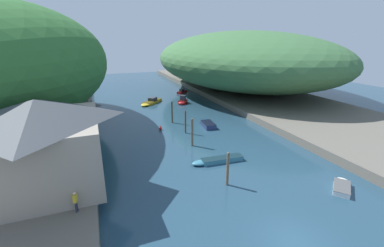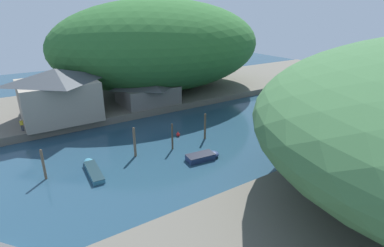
{
  "view_description": "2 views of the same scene",
  "coord_description": "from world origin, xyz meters",
  "px_view_note": "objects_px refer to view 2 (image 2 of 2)",
  "views": [
    {
      "loc": [
        -11.74,
        -10.78,
        13.5
      ],
      "look_at": [
        1.09,
        22.41,
        1.53
      ],
      "focal_mm": 24.0,
      "sensor_mm": 36.0,
      "label": 1
    },
    {
      "loc": [
        30.5,
        6.1,
        16.75
      ],
      "look_at": [
        -1.92,
        27.2,
        1.9
      ],
      "focal_mm": 28.0,
      "sensor_mm": 36.0,
      "label": 2
    }
  ],
  "objects_px": {
    "waterfront_building": "(58,93)",
    "person_on_quay": "(22,124)",
    "boat_far_upstream": "(93,169)",
    "boat_red_skiff": "(363,125)",
    "boat_near_quay": "(296,131)",
    "boathouse_shed": "(147,88)",
    "boat_navy_launch": "(204,156)",
    "channel_buoy_near": "(178,134)",
    "boat_mid_channel": "(274,116)"
  },
  "relations": [
    {
      "from": "waterfront_building",
      "to": "person_on_quay",
      "type": "height_order",
      "value": "waterfront_building"
    },
    {
      "from": "waterfront_building",
      "to": "boat_far_upstream",
      "type": "height_order",
      "value": "waterfront_building"
    },
    {
      "from": "boat_far_upstream",
      "to": "boat_red_skiff",
      "type": "bearing_deg",
      "value": -10.17
    },
    {
      "from": "boat_red_skiff",
      "to": "boat_near_quay",
      "type": "xyz_separation_m",
      "value": [
        -3.75,
        -10.73,
        0.19
      ]
    },
    {
      "from": "boat_red_skiff",
      "to": "person_on_quay",
      "type": "bearing_deg",
      "value": -68.46
    },
    {
      "from": "boathouse_shed",
      "to": "waterfront_building",
      "type": "bearing_deg",
      "value": -89.39
    },
    {
      "from": "boathouse_shed",
      "to": "boat_red_skiff",
      "type": "height_order",
      "value": "boathouse_shed"
    },
    {
      "from": "boat_navy_launch",
      "to": "channel_buoy_near",
      "type": "height_order",
      "value": "channel_buoy_near"
    },
    {
      "from": "channel_buoy_near",
      "to": "boathouse_shed",
      "type": "bearing_deg",
      "value": 172.01
    },
    {
      "from": "boat_mid_channel",
      "to": "boat_navy_launch",
      "type": "relative_size",
      "value": 1.39
    },
    {
      "from": "boathouse_shed",
      "to": "boat_near_quay",
      "type": "relative_size",
      "value": 2.94
    },
    {
      "from": "waterfront_building",
      "to": "boathouse_shed",
      "type": "distance_m",
      "value": 14.56
    },
    {
      "from": "boat_mid_channel",
      "to": "boat_navy_launch",
      "type": "height_order",
      "value": "boat_mid_channel"
    },
    {
      "from": "boathouse_shed",
      "to": "boat_red_skiff",
      "type": "relative_size",
      "value": 2.7
    },
    {
      "from": "boat_mid_channel",
      "to": "boat_red_skiff",
      "type": "bearing_deg",
      "value": -97.2
    },
    {
      "from": "boat_navy_launch",
      "to": "boat_far_upstream",
      "type": "xyz_separation_m",
      "value": [
        -4.32,
        -11.98,
        -0.1
      ]
    },
    {
      "from": "channel_buoy_near",
      "to": "person_on_quay",
      "type": "distance_m",
      "value": 21.33
    },
    {
      "from": "waterfront_building",
      "to": "person_on_quay",
      "type": "distance_m",
      "value": 6.79
    },
    {
      "from": "waterfront_building",
      "to": "boat_mid_channel",
      "type": "relative_size",
      "value": 1.91
    },
    {
      "from": "boat_near_quay",
      "to": "person_on_quay",
      "type": "relative_size",
      "value": 2.05
    },
    {
      "from": "boat_near_quay",
      "to": "boat_far_upstream",
      "type": "distance_m",
      "value": 27.71
    },
    {
      "from": "boat_red_skiff",
      "to": "channel_buoy_near",
      "type": "bearing_deg",
      "value": -66.24
    },
    {
      "from": "waterfront_building",
      "to": "boat_red_skiff",
      "type": "height_order",
      "value": "waterfront_building"
    },
    {
      "from": "boathouse_shed",
      "to": "person_on_quay",
      "type": "bearing_deg",
      "value": -82.46
    },
    {
      "from": "channel_buoy_near",
      "to": "boat_navy_launch",
      "type": "bearing_deg",
      "value": -6.29
    },
    {
      "from": "person_on_quay",
      "to": "boathouse_shed",
      "type": "bearing_deg",
      "value": 24.28
    },
    {
      "from": "boat_navy_launch",
      "to": "channel_buoy_near",
      "type": "relative_size",
      "value": 5.58
    },
    {
      "from": "boat_navy_launch",
      "to": "boat_far_upstream",
      "type": "distance_m",
      "value": 12.74
    },
    {
      "from": "boat_red_skiff",
      "to": "person_on_quay",
      "type": "xyz_separation_m",
      "value": [
        -23.39,
        -43.26,
        1.76
      ]
    },
    {
      "from": "boat_navy_launch",
      "to": "boat_near_quay",
      "type": "relative_size",
      "value": 1.23
    },
    {
      "from": "channel_buoy_near",
      "to": "person_on_quay",
      "type": "height_order",
      "value": "person_on_quay"
    },
    {
      "from": "boat_mid_channel",
      "to": "channel_buoy_near",
      "type": "height_order",
      "value": "boat_mid_channel"
    },
    {
      "from": "boat_red_skiff",
      "to": "boat_far_upstream",
      "type": "relative_size",
      "value": 0.62
    },
    {
      "from": "boat_far_upstream",
      "to": "boat_mid_channel",
      "type": "bearing_deg",
      "value": 5.25
    },
    {
      "from": "waterfront_building",
      "to": "boat_far_upstream",
      "type": "relative_size",
      "value": 1.85
    },
    {
      "from": "boathouse_shed",
      "to": "boat_mid_channel",
      "type": "height_order",
      "value": "boathouse_shed"
    },
    {
      "from": "waterfront_building",
      "to": "boat_near_quay",
      "type": "relative_size",
      "value": 3.28
    },
    {
      "from": "person_on_quay",
      "to": "waterfront_building",
      "type": "bearing_deg",
      "value": 40.88
    },
    {
      "from": "boat_red_skiff",
      "to": "boat_mid_channel",
      "type": "bearing_deg",
      "value": -90.92
    },
    {
      "from": "boat_navy_launch",
      "to": "boat_red_skiff",
      "type": "height_order",
      "value": "boat_red_skiff"
    },
    {
      "from": "waterfront_building",
      "to": "boathouse_shed",
      "type": "height_order",
      "value": "waterfront_building"
    },
    {
      "from": "waterfront_building",
      "to": "boat_near_quay",
      "type": "xyz_separation_m",
      "value": [
        22.14,
        26.94,
        -4.49
      ]
    },
    {
      "from": "boat_mid_channel",
      "to": "boat_red_skiff",
      "type": "height_order",
      "value": "boat_mid_channel"
    },
    {
      "from": "waterfront_building",
      "to": "boat_mid_channel",
      "type": "distance_m",
      "value": 33.73
    },
    {
      "from": "boat_navy_launch",
      "to": "boat_far_upstream",
      "type": "height_order",
      "value": "boat_navy_launch"
    },
    {
      "from": "channel_buoy_near",
      "to": "person_on_quay",
      "type": "relative_size",
      "value": 0.45
    },
    {
      "from": "boat_red_skiff",
      "to": "person_on_quay",
      "type": "distance_m",
      "value": 49.21
    },
    {
      "from": "boat_red_skiff",
      "to": "waterfront_building",
      "type": "bearing_deg",
      "value": -74.56
    },
    {
      "from": "boat_navy_launch",
      "to": "boat_red_skiff",
      "type": "xyz_separation_m",
      "value": [
        4.84,
        25.92,
        -0.02
      ]
    },
    {
      "from": "person_on_quay",
      "to": "boat_far_upstream",
      "type": "bearing_deg",
      "value": -52.66
    }
  ]
}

